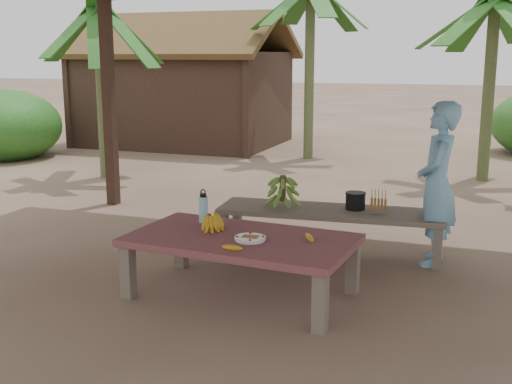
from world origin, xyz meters
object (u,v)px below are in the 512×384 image
(ripe_banana_bunch, at_px, (209,221))
(water_flask, at_px, (203,208))
(cooking_pot, at_px, (355,201))
(work_table, at_px, (241,244))
(plate, at_px, (250,239))
(bench, at_px, (330,215))
(woman, at_px, (437,184))

(ripe_banana_bunch, xyz_separation_m, water_flask, (-0.15, 0.21, 0.05))
(ripe_banana_bunch, height_order, cooking_pot, ripe_banana_bunch)
(cooking_pot, bearing_deg, ripe_banana_bunch, -125.82)
(work_table, distance_m, plate, 0.16)
(work_table, relative_size, ripe_banana_bunch, 7.49)
(work_table, distance_m, water_flask, 0.61)
(water_flask, relative_size, cooking_pot, 1.54)
(work_table, relative_size, bench, 0.83)
(plate, bearing_deg, ripe_banana_bunch, 156.20)
(ripe_banana_bunch, xyz_separation_m, woman, (1.74, 1.28, 0.19))
(plate, bearing_deg, bench, 78.20)
(bench, xyz_separation_m, water_flask, (-0.89, -1.05, 0.23))
(bench, relative_size, plate, 8.95)
(bench, height_order, cooking_pot, cooking_pot)
(bench, height_order, water_flask, water_flask)
(plate, bearing_deg, water_flask, 145.45)
(ripe_banana_bunch, bearing_deg, cooking_pot, 54.18)
(bench, xyz_separation_m, woman, (1.00, 0.02, 0.37))
(water_flask, xyz_separation_m, cooking_pot, (1.12, 1.13, -0.09))
(plate, xyz_separation_m, water_flask, (-0.59, 0.41, 0.11))
(ripe_banana_bunch, height_order, woman, woman)
(work_table, height_order, cooking_pot, cooking_pot)
(cooking_pot, xyz_separation_m, woman, (0.77, -0.07, 0.24))
(plate, xyz_separation_m, woman, (1.30, 1.47, 0.25))
(cooking_pot, bearing_deg, water_flask, -134.77)
(work_table, distance_m, woman, 2.01)
(water_flask, height_order, woman, woman)
(water_flask, bearing_deg, woman, 29.38)
(bench, bearing_deg, ripe_banana_bunch, -125.42)
(cooking_pot, relative_size, woman, 0.13)
(ripe_banana_bunch, xyz_separation_m, plate, (0.44, -0.19, -0.06))
(bench, distance_m, woman, 1.07)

